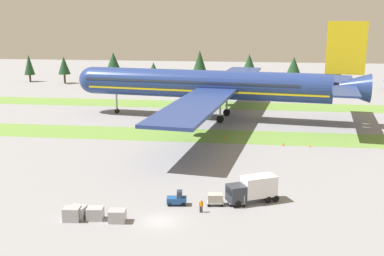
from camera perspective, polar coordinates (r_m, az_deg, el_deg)
ground_plane at (r=59.69m, az=-3.79°, el=-11.03°), size 400.00×400.00×0.00m
grass_strip_near at (r=99.50m, az=0.82°, el=-0.91°), size 320.00×11.19×0.01m
grass_strip_far at (r=132.91m, az=2.47°, el=2.75°), size 320.00×11.19×0.01m
airliner at (r=114.19m, az=2.72°, el=5.19°), size 69.95×86.25×23.15m
baggage_tug at (r=64.00m, az=-1.77°, el=-8.47°), size 2.74×1.61×1.97m
cargo_dolly_lead at (r=63.99m, az=2.78°, el=-8.38°), size 2.37×1.76×1.55m
cargo_dolly_second at (r=64.19m, az=5.39°, el=-8.36°), size 2.37×1.76×1.55m
catering_truck at (r=65.01m, az=7.26°, el=-7.15°), size 7.25×5.17×3.58m
ground_crew_marshaller at (r=61.70m, az=1.09°, el=-9.20°), size 0.52×0.36×1.74m
uld_container_0 at (r=61.26m, az=-14.12°, el=-9.90°), size 2.12×1.75×1.70m
uld_container_1 at (r=61.77m, az=-13.41°, el=-9.72°), size 2.19×1.84×1.57m
uld_container_2 at (r=60.95m, az=-11.46°, el=-9.95°), size 2.18×1.83×1.55m
uld_container_3 at (r=59.82m, az=-8.89°, el=-10.31°), size 2.13×1.77×1.54m
taxiway_marker_0 at (r=93.40m, az=10.82°, el=-1.90°), size 0.44×0.44×0.69m
taxiway_marker_1 at (r=93.69m, az=13.87°, el=-2.08°), size 0.44×0.44×0.47m
taxiway_marker_2 at (r=96.62m, az=3.83°, el=-1.19°), size 0.44×0.44×0.62m
distant_tree_line at (r=168.56m, az=4.16°, el=7.41°), size 148.30×10.85×12.23m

